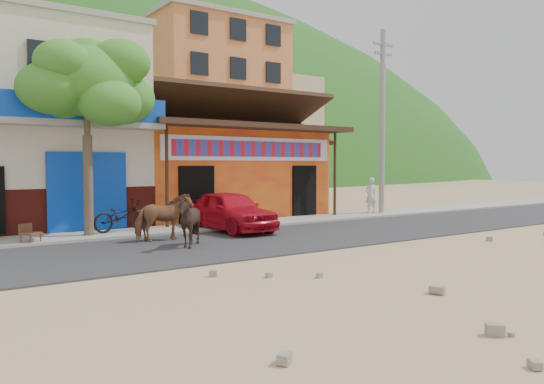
{
  "coord_description": "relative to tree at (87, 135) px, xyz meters",
  "views": [
    {
      "loc": [
        -9.18,
        -10.38,
        2.26
      ],
      "look_at": [
        0.18,
        3.0,
        1.4
      ],
      "focal_mm": 35.0,
      "sensor_mm": 36.0,
      "label": 1
    }
  ],
  "objects": [
    {
      "name": "red_car",
      "position": [
        4.35,
        -1.0,
        -2.41
      ],
      "size": [
        1.66,
        3.98,
        1.35
      ],
      "primitive_type": "imported",
      "rotation": [
        0.0,
        0.0,
        0.02
      ],
      "color": "red",
      "rests_on": "road"
    },
    {
      "name": "apartment_front",
      "position": [
        13.6,
        18.2,
        2.88
      ],
      "size": [
        9.0,
        9.0,
        12.0
      ],
      "primitive_type": "cube",
      "color": "#CC723F",
      "rests_on": "ground"
    },
    {
      "name": "sidewalk",
      "position": [
        4.6,
        0.2,
        -3.06
      ],
      "size": [
        60.0,
        2.0,
        0.12
      ],
      "primitive_type": "cube",
      "color": "gray",
      "rests_on": "ground"
    },
    {
      "name": "pedestrian",
      "position": [
        12.26,
        0.32,
        -2.22
      ],
      "size": [
        0.6,
        0.42,
        1.55
      ],
      "primitive_type": "imported",
      "rotation": [
        0.0,
        0.0,
        3.05
      ],
      "color": "silver",
      "rests_on": "sidewalk"
    },
    {
      "name": "tree",
      "position": [
        0.0,
        0.0,
        0.0
      ],
      "size": [
        3.0,
        3.0,
        6.0
      ],
      "primitive_type": null,
      "color": "#2D721E",
      "rests_on": "sidewalk"
    },
    {
      "name": "utility_pole",
      "position": [
        12.8,
        0.2,
        1.0
      ],
      "size": [
        0.24,
        0.24,
        8.0
      ],
      "primitive_type": "cylinder",
      "color": "gray",
      "rests_on": "sidewalk"
    },
    {
      "name": "cafe_building",
      "position": [
        -0.9,
        4.2,
        0.38
      ],
      "size": [
        7.0,
        6.0,
        7.0
      ],
      "primitive_type": "cube",
      "color": "beige",
      "rests_on": "ground"
    },
    {
      "name": "dance_club",
      "position": [
        6.6,
        4.2,
        -1.32
      ],
      "size": [
        8.0,
        6.0,
        3.6
      ],
      "primitive_type": "cube",
      "color": "orange",
      "rests_on": "ground"
    },
    {
      "name": "ground",
      "position": [
        4.6,
        -5.8,
        -3.12
      ],
      "size": [
        120.0,
        120.0,
        0.0
      ],
      "primitive_type": "plane",
      "color": "#9E825B",
      "rests_on": "ground"
    },
    {
      "name": "cafe_chair_right",
      "position": [
        -1.72,
        -0.5,
        -2.53
      ],
      "size": [
        0.61,
        0.61,
        0.94
      ],
      "primitive_type": null,
      "rotation": [
        0.0,
        0.0,
        0.6
      ],
      "color": "#492718",
      "rests_on": "sidewalk"
    },
    {
      "name": "road",
      "position": [
        4.6,
        -3.3,
        -3.1
      ],
      "size": [
        60.0,
        5.0,
        0.04
      ],
      "primitive_type": "cube",
      "color": "#28282B",
      "rests_on": "ground"
    },
    {
      "name": "apartment_rear",
      "position": [
        22.6,
        24.2,
        1.88
      ],
      "size": [
        8.0,
        8.0,
        10.0
      ],
      "primitive_type": "cube",
      "color": "tan",
      "rests_on": "ground"
    },
    {
      "name": "cow_tan",
      "position": [
        1.58,
        -1.91,
        -2.39
      ],
      "size": [
        1.67,
        0.86,
        1.37
      ],
      "primitive_type": "imported",
      "rotation": [
        0.0,
        0.0,
        1.64
      ],
      "color": "brown",
      "rests_on": "road"
    },
    {
      "name": "scooter",
      "position": [
        1.11,
        0.28,
        -2.5
      ],
      "size": [
        2.0,
        1.01,
        1.01
      ],
      "primitive_type": "imported",
      "rotation": [
        0.0,
        0.0,
        1.76
      ],
      "color": "black",
      "rests_on": "sidewalk"
    },
    {
      "name": "cow_dark",
      "position": [
        1.67,
        -3.39,
        -2.4
      ],
      "size": [
        1.36,
        1.25,
        1.36
      ],
      "primitive_type": "imported",
      "rotation": [
        0.0,
        0.0,
        -1.44
      ],
      "color": "black",
      "rests_on": "road"
    }
  ]
}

